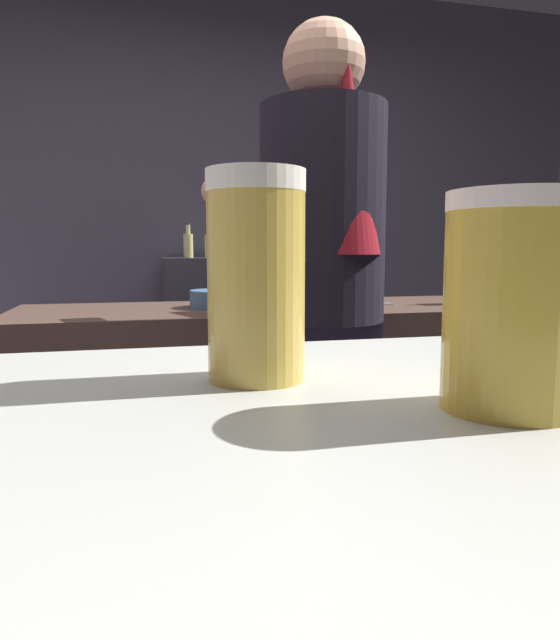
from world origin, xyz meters
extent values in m
cube|color=#4B4757|center=(0.00, 2.20, 1.35)|extent=(5.20, 0.10, 2.70)
cube|color=#50392F|center=(0.35, 0.60, 0.46)|extent=(2.10, 0.60, 0.93)
cube|color=#34343E|center=(0.30, 1.92, 0.54)|extent=(0.87, 0.36, 1.08)
cube|color=#2D233A|center=(0.21, 0.15, 0.47)|extent=(0.28, 0.20, 0.93)
cylinder|color=black|center=(0.21, 0.15, 1.22)|extent=(0.34, 0.34, 0.57)
sphere|color=tan|center=(0.21, 0.15, 1.62)|extent=(0.22, 0.22, 0.22)
cone|color=maroon|center=(0.25, 0.06, 1.37)|extent=(0.18, 0.18, 0.50)
cylinder|color=tan|center=(0.00, 0.25, 1.30)|extent=(0.18, 0.33, 0.08)
cylinder|color=tan|center=(0.32, 0.36, 1.30)|extent=(0.18, 0.33, 0.08)
cube|color=brown|center=(0.98, 0.54, 1.03)|extent=(0.10, 0.08, 0.20)
cylinder|color=black|center=(0.95, 0.54, 1.16)|extent=(0.02, 0.02, 0.07)
cylinder|color=black|center=(0.98, 0.54, 1.17)|extent=(0.02, 0.02, 0.08)
cylinder|color=black|center=(1.01, 0.54, 1.17)|extent=(0.02, 0.02, 0.08)
cylinder|color=#466B95|center=(0.00, 0.62, 0.96)|extent=(0.22, 0.22, 0.06)
cube|color=silver|center=(0.49, 0.55, 0.93)|extent=(0.24, 0.04, 0.01)
cylinder|color=gold|center=(-0.07, -1.06, 1.09)|extent=(0.08, 0.08, 0.12)
cylinder|color=white|center=(-0.07, -1.06, 1.15)|extent=(0.08, 0.08, 0.01)
cylinder|color=gold|center=(-0.20, -0.94, 1.10)|extent=(0.07, 0.07, 0.14)
cylinder|color=white|center=(-0.20, -0.94, 1.18)|extent=(0.07, 0.07, 0.02)
cylinder|color=#D8CF81|center=(0.13, 1.92, 1.15)|extent=(0.07, 0.07, 0.13)
cylinder|color=#D8CF81|center=(0.13, 1.92, 1.23)|extent=(0.03, 0.03, 0.05)
cylinder|color=#333333|center=(0.13, 1.92, 1.27)|extent=(0.04, 0.04, 0.01)
cylinder|color=#CECD7C|center=(0.01, 1.99, 1.15)|extent=(0.05, 0.05, 0.14)
cylinder|color=#CECD7C|center=(0.01, 1.99, 1.24)|extent=(0.02, 0.02, 0.05)
cylinder|color=#333333|center=(0.01, 1.99, 1.27)|extent=(0.03, 0.03, 0.01)
camera|label=1|loc=(-0.28, -1.35, 1.13)|focal=32.17mm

